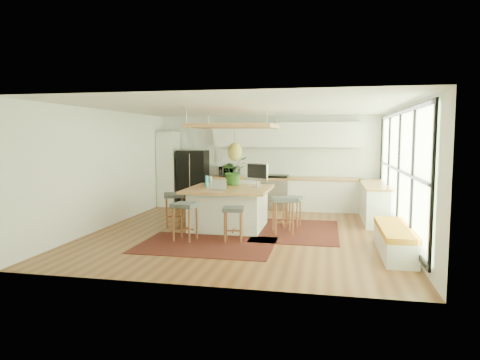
% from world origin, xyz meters
% --- Properties ---
extents(floor, '(7.00, 7.00, 0.00)m').
position_xyz_m(floor, '(0.00, 0.00, 0.00)').
color(floor, brown).
rests_on(floor, ground).
extents(ceiling, '(7.00, 7.00, 0.00)m').
position_xyz_m(ceiling, '(0.00, 0.00, 2.70)').
color(ceiling, white).
rests_on(ceiling, ground).
extents(wall_back, '(6.50, 0.00, 6.50)m').
position_xyz_m(wall_back, '(0.00, 3.50, 1.35)').
color(wall_back, white).
rests_on(wall_back, ground).
extents(wall_front, '(6.50, 0.00, 6.50)m').
position_xyz_m(wall_front, '(0.00, -3.50, 1.35)').
color(wall_front, white).
rests_on(wall_front, ground).
extents(wall_left, '(0.00, 7.00, 7.00)m').
position_xyz_m(wall_left, '(-3.25, 0.00, 1.35)').
color(wall_left, white).
rests_on(wall_left, ground).
extents(wall_right, '(0.00, 7.00, 7.00)m').
position_xyz_m(wall_right, '(3.25, 0.00, 1.35)').
color(wall_right, white).
rests_on(wall_right, ground).
extents(window_wall, '(0.10, 6.20, 2.60)m').
position_xyz_m(window_wall, '(3.22, 0.00, 1.40)').
color(window_wall, black).
rests_on(window_wall, wall_right).
extents(pantry, '(0.55, 0.60, 2.25)m').
position_xyz_m(pantry, '(-2.95, 3.18, 1.12)').
color(pantry, white).
rests_on(pantry, floor).
extents(back_counter_base, '(4.20, 0.60, 0.88)m').
position_xyz_m(back_counter_base, '(0.55, 3.18, 0.44)').
color(back_counter_base, white).
rests_on(back_counter_base, floor).
extents(back_counter_top, '(4.24, 0.64, 0.05)m').
position_xyz_m(back_counter_top, '(0.55, 3.18, 0.90)').
color(back_counter_top, '#A96E3C').
rests_on(back_counter_top, back_counter_base).
extents(backsplash, '(4.20, 0.02, 0.80)m').
position_xyz_m(backsplash, '(0.55, 3.48, 1.35)').
color(backsplash, white).
rests_on(backsplash, wall_back).
extents(upper_cabinets, '(4.20, 0.34, 0.70)m').
position_xyz_m(upper_cabinets, '(0.55, 3.32, 2.15)').
color(upper_cabinets, white).
rests_on(upper_cabinets, wall_back).
extents(range, '(0.76, 0.62, 1.00)m').
position_xyz_m(range, '(0.30, 3.18, 0.50)').
color(range, '#A5A5AA').
rests_on(range, floor).
extents(right_counter_base, '(0.60, 2.50, 0.88)m').
position_xyz_m(right_counter_base, '(2.93, 2.00, 0.44)').
color(right_counter_base, white).
rests_on(right_counter_base, floor).
extents(right_counter_top, '(0.64, 2.54, 0.05)m').
position_xyz_m(right_counter_top, '(2.93, 2.00, 0.90)').
color(right_counter_top, '#A96E3C').
rests_on(right_counter_top, right_counter_base).
extents(window_bench, '(0.52, 2.00, 0.50)m').
position_xyz_m(window_bench, '(2.95, -1.20, 0.25)').
color(window_bench, white).
rests_on(window_bench, floor).
extents(ceiling_panel, '(1.86, 1.86, 0.80)m').
position_xyz_m(ceiling_panel, '(-0.30, 0.40, 2.05)').
color(ceiling_panel, '#A96E3C').
rests_on(ceiling_panel, ceiling).
extents(rug_near, '(2.60, 1.80, 0.01)m').
position_xyz_m(rug_near, '(-0.51, -1.26, 0.01)').
color(rug_near, black).
rests_on(rug_near, floor).
extents(rug_right, '(1.80, 2.60, 0.01)m').
position_xyz_m(rug_right, '(1.12, 0.37, 0.01)').
color(rug_right, black).
rests_on(rug_right, floor).
extents(fridge, '(0.85, 0.67, 1.69)m').
position_xyz_m(fridge, '(-2.17, 3.16, 0.93)').
color(fridge, black).
rests_on(fridge, floor).
extents(island, '(1.85, 1.85, 0.93)m').
position_xyz_m(island, '(-0.43, 0.37, 0.47)').
color(island, '#A96E3C').
rests_on(island, floor).
extents(stool_near_left, '(0.51, 0.51, 0.77)m').
position_xyz_m(stool_near_left, '(-1.02, -0.98, 0.35)').
color(stool_near_left, '#404647').
rests_on(stool_near_left, floor).
extents(stool_near_right, '(0.46, 0.46, 0.69)m').
position_xyz_m(stool_near_right, '(-0.06, -0.85, 0.35)').
color(stool_near_right, '#404647').
rests_on(stool_near_right, floor).
extents(stool_right_front, '(0.58, 0.58, 0.79)m').
position_xyz_m(stool_right_front, '(0.84, 0.03, 0.35)').
color(stool_right_front, '#404647').
rests_on(stool_right_front, floor).
extents(stool_right_back, '(0.48, 0.48, 0.70)m').
position_xyz_m(stool_right_back, '(0.97, 0.81, 0.35)').
color(stool_right_back, '#404647').
rests_on(stool_right_back, floor).
extents(stool_left_side, '(0.60, 0.60, 0.78)m').
position_xyz_m(stool_left_side, '(-1.71, 0.26, 0.35)').
color(stool_left_side, '#404647').
rests_on(stool_left_side, floor).
extents(laptop, '(0.34, 0.36, 0.24)m').
position_xyz_m(laptop, '(-0.57, -0.09, 1.05)').
color(laptop, '#A5A5AA').
rests_on(laptop, island).
extents(monitor, '(0.63, 0.48, 0.56)m').
position_xyz_m(monitor, '(0.17, 0.66, 1.19)').
color(monitor, '#A5A5AA').
rests_on(monitor, island).
extents(microwave, '(0.59, 0.42, 0.36)m').
position_xyz_m(microwave, '(-1.06, 3.17, 1.11)').
color(microwave, '#A5A5AA').
rests_on(microwave, back_counter_top).
extents(island_plant, '(0.90, 0.92, 0.53)m').
position_xyz_m(island_plant, '(-0.45, 0.96, 1.20)').
color(island_plant, '#1E4C19').
rests_on(island_plant, island).
extents(island_bowl, '(0.25, 0.25, 0.05)m').
position_xyz_m(island_bowl, '(-1.04, 0.80, 0.95)').
color(island_bowl, silver).
rests_on(island_bowl, island).
extents(island_bottle_0, '(0.07, 0.07, 0.19)m').
position_xyz_m(island_bottle_0, '(-0.98, 0.47, 1.03)').
color(island_bottle_0, '#36B6D8').
rests_on(island_bottle_0, island).
extents(island_bottle_1, '(0.07, 0.07, 0.19)m').
position_xyz_m(island_bottle_1, '(-0.83, 0.22, 1.03)').
color(island_bottle_1, silver).
rests_on(island_bottle_1, island).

